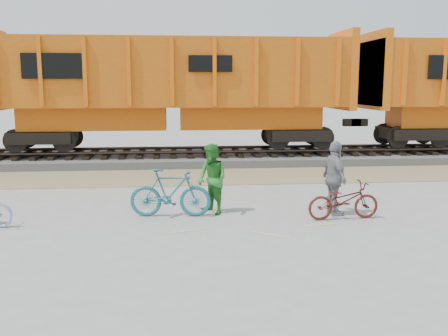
{
  "coord_description": "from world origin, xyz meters",
  "views": [
    {
      "loc": [
        -1.11,
        -11.07,
        3.09
      ],
      "look_at": [
        0.05,
        1.5,
        0.97
      ],
      "focal_mm": 40.0,
      "sensor_mm": 36.0,
      "label": 1
    }
  ],
  "objects_px": {
    "bicycle_maroon": "(343,200)",
    "person_woman": "(335,178)",
    "person_man": "(212,179)",
    "hopper_car_center": "(173,87)",
    "bicycle_teal": "(170,193)"
  },
  "relations": [
    {
      "from": "bicycle_maroon",
      "to": "person_woman",
      "type": "height_order",
      "value": "person_woman"
    },
    {
      "from": "person_man",
      "to": "hopper_car_center",
      "type": "bearing_deg",
      "value": 154.51
    },
    {
      "from": "bicycle_teal",
      "to": "hopper_car_center",
      "type": "bearing_deg",
      "value": 5.31
    },
    {
      "from": "bicycle_maroon",
      "to": "person_woman",
      "type": "bearing_deg",
      "value": 9.99
    },
    {
      "from": "bicycle_maroon",
      "to": "person_man",
      "type": "distance_m",
      "value": 3.12
    },
    {
      "from": "bicycle_teal",
      "to": "bicycle_maroon",
      "type": "distance_m",
      "value": 4.03
    },
    {
      "from": "bicycle_maroon",
      "to": "person_woman",
      "type": "distance_m",
      "value": 0.61
    },
    {
      "from": "bicycle_maroon",
      "to": "person_man",
      "type": "bearing_deg",
      "value": 70.92
    },
    {
      "from": "person_man",
      "to": "person_woman",
      "type": "xyz_separation_m",
      "value": [
        2.89,
        -0.4,
        0.04
      ]
    },
    {
      "from": "hopper_car_center",
      "to": "person_man",
      "type": "bearing_deg",
      "value": -83.25
    },
    {
      "from": "hopper_car_center",
      "to": "person_man",
      "type": "height_order",
      "value": "hopper_car_center"
    },
    {
      "from": "bicycle_maroon",
      "to": "hopper_car_center",
      "type": "bearing_deg",
      "value": 19.46
    },
    {
      "from": "bicycle_teal",
      "to": "person_man",
      "type": "xyz_separation_m",
      "value": [
        1.0,
        0.2,
        0.27
      ]
    },
    {
      "from": "person_man",
      "to": "person_woman",
      "type": "bearing_deg",
      "value": 49.82
    },
    {
      "from": "bicycle_maroon",
      "to": "person_woman",
      "type": "xyz_separation_m",
      "value": [
        -0.1,
        0.4,
        0.45
      ]
    }
  ]
}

